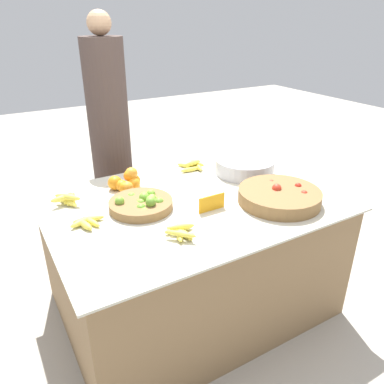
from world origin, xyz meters
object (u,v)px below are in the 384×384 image
Objects in this scene: tomato_basket at (280,196)px; lime_bowl at (142,204)px; metal_bowl at (245,166)px; vendor_person at (111,147)px; price_sign at (212,203)px.

lime_bowl is at bearing 155.40° from tomato_basket.
vendor_person is at bearing 129.73° from metal_bowl.
price_sign is at bearing -33.44° from lime_bowl.
lime_bowl reaches higher than price_sign.
lime_bowl is 0.74m from tomato_basket.
tomato_basket is at bearing -102.28° from metal_bowl.
lime_bowl is 2.17× the size of price_sign.
price_sign is (0.31, -0.20, 0.01)m from lime_bowl.
tomato_basket is 2.88× the size of price_sign.
tomato_basket is (0.68, -0.31, 0.01)m from lime_bowl.
metal_bowl is at bearing 9.16° from lime_bowl.
tomato_basket is 1.30m from vendor_person.
lime_bowl is 0.89m from vendor_person.
vendor_person is (-0.63, 0.75, 0.02)m from metal_bowl.
tomato_basket is 0.38m from price_sign.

